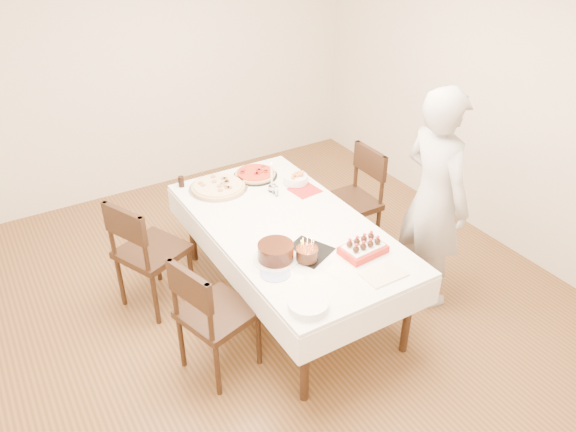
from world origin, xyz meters
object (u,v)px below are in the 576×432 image
pizza_white (218,187)px  pizza_pepperoni (255,174)px  layer_cake (276,252)px  cola_glass (181,182)px  strawberry_box (363,248)px  pasta_bowl (296,179)px  chair_left_savory (152,251)px  taper_candle (272,177)px  person (434,199)px  dining_table (288,263)px  birthday_cake (307,250)px  chair_right_savory (349,203)px  chair_left_dessert (218,313)px

pizza_white → pizza_pepperoni: same height
layer_cake → pizza_pepperoni: bearing=68.1°
cola_glass → strawberry_box: size_ratio=0.30×
pizza_white → strawberry_box: 1.47m
pasta_bowl → layer_cake: layer_cake is taller
chair_left_savory → pasta_bowl: (1.32, -0.02, 0.29)m
cola_glass → pizza_pepperoni: bearing=-14.4°
strawberry_box → cola_glass: bearing=114.7°
pizza_white → chair_left_savory: bearing=-161.8°
chair_left_savory → layer_cake: 1.14m
cola_glass → strawberry_box: bearing=-65.3°
taper_candle → person: bearing=-49.0°
person → layer_cake: person is taller
chair_left_savory → pizza_pepperoni: size_ratio=2.56×
pizza_pepperoni → layer_cake: (-0.47, -1.18, 0.04)m
dining_table → pizza_pepperoni: bearing=78.9°
dining_table → pizza_pepperoni: size_ratio=5.49×
pasta_bowl → birthday_cake: birthday_cake is taller
birthday_cake → chair_left_savory: bearing=128.0°
pizza_pepperoni → layer_cake: size_ratio=1.21×
pasta_bowl → person: bearing=-58.4°
pizza_pepperoni → chair_right_savory: bearing=-34.1°
pasta_bowl → layer_cake: (-0.71, -0.88, 0.02)m
chair_left_dessert → layer_cake: chair_left_dessert is taller
taper_candle → birthday_cake: bearing=-105.9°
chair_right_savory → person: person is taller
chair_left_dessert → person: 1.86m
chair_left_dessert → chair_left_savory: bearing=-97.5°
chair_left_dessert → layer_cake: bearing=165.8°
pizza_white → taper_candle: 0.47m
chair_left_savory → pizza_white: size_ratio=1.98×
chair_left_dessert → chair_right_savory: bearing=-172.4°
pizza_pepperoni → dining_table: bearing=-101.1°
dining_table → layer_cake: layer_cake is taller
strawberry_box → chair_left_dessert: bearing=167.4°
chair_left_savory → pizza_pepperoni: (1.09, 0.27, 0.27)m
chair_left_savory → pizza_pepperoni: chair_left_savory is taller
person → chair_left_savory: bearing=64.6°
pasta_bowl → layer_cake: size_ratio=0.65×
dining_table → strawberry_box: (0.26, -0.60, 0.41)m
dining_table → chair_right_savory: (0.86, 0.36, 0.12)m
birthday_cake → layer_cake: bearing=146.9°
layer_cake → pasta_bowl: bearing=51.1°
chair_left_savory → dining_table: bearing=125.0°
layer_cake → strawberry_box: (0.57, -0.25, -0.02)m
pizza_pepperoni → taper_candle: taper_candle is taller
birthday_cake → strawberry_box: birthday_cake is taller
chair_right_savory → person: size_ratio=0.55×
taper_candle → birthday_cake: taper_candle is taller
pasta_bowl → chair_left_savory: bearing=179.0°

